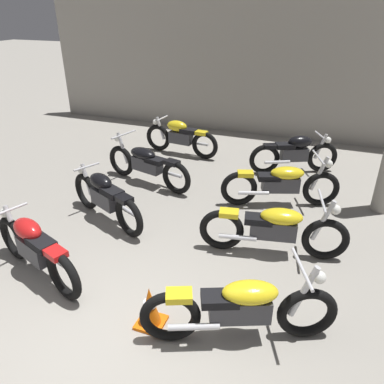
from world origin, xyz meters
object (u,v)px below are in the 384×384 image
at_px(motorcycle_right_row_3, 295,153).
at_px(traffic_cone, 150,307).
at_px(motorcycle_right_row_2, 281,183).
at_px(motorcycle_left_row_0, 35,247).
at_px(motorcycle_right_row_1, 274,228).
at_px(motorcycle_left_row_2, 147,163).
at_px(motorcycle_right_row_0, 241,307).
at_px(motorcycle_left_row_1, 105,197).
at_px(motorcycle_left_row_3, 180,137).

xyz_separation_m(motorcycle_right_row_3, traffic_cone, (-0.99, -5.07, -0.20)).
bearing_deg(traffic_cone, motorcycle_right_row_2, 74.63).
xyz_separation_m(motorcycle_left_row_0, motorcycle_right_row_1, (2.91, 1.63, -0.01)).
bearing_deg(motorcycle_left_row_2, motorcycle_left_row_0, -91.20).
distance_m(motorcycle_right_row_0, motorcycle_right_row_1, 1.71).
bearing_deg(motorcycle_left_row_2, motorcycle_right_row_2, 0.67).
distance_m(motorcycle_left_row_1, motorcycle_left_row_2, 1.57).
height_order(motorcycle_left_row_3, motorcycle_right_row_0, motorcycle_right_row_0).
distance_m(motorcycle_left_row_3, motorcycle_right_row_1, 4.39).
relative_size(motorcycle_left_row_2, motorcycle_right_row_3, 1.17).
bearing_deg(motorcycle_left_row_3, motorcycle_right_row_0, -61.23).
distance_m(motorcycle_left_row_0, motorcycle_right_row_2, 4.23).
distance_m(motorcycle_left_row_1, motorcycle_right_row_0, 3.23).
bearing_deg(motorcycle_left_row_3, motorcycle_left_row_0, -90.79).
xyz_separation_m(motorcycle_left_row_1, motorcycle_left_row_2, (-0.02, 1.57, -0.01)).
distance_m(motorcycle_right_row_1, motorcycle_right_row_2, 1.57).
distance_m(motorcycle_left_row_2, motorcycle_right_row_3, 3.21).
height_order(motorcycle_left_row_1, motorcycle_right_row_1, motorcycle_right_row_1).
height_order(motorcycle_left_row_3, motorcycle_right_row_3, same).
relative_size(motorcycle_left_row_3, motorcycle_right_row_3, 1.08).
relative_size(motorcycle_left_row_3, motorcycle_right_row_2, 0.95).
bearing_deg(motorcycle_left_row_3, motorcycle_right_row_3, -3.29).
xyz_separation_m(motorcycle_right_row_1, motorcycle_right_row_3, (-0.09, 3.18, 0.01)).
bearing_deg(motorcycle_left_row_2, traffic_cone, -62.71).
distance_m(motorcycle_left_row_0, motorcycle_left_row_3, 4.97).
xyz_separation_m(motorcycle_left_row_3, motorcycle_right_row_0, (2.77, -5.05, -0.01)).
bearing_deg(motorcycle_left_row_2, motorcycle_right_row_0, -49.45).
xyz_separation_m(motorcycle_left_row_3, traffic_cone, (1.76, -5.23, -0.20)).
height_order(motorcycle_right_row_0, motorcycle_right_row_3, motorcycle_right_row_0).
relative_size(motorcycle_right_row_1, motorcycle_right_row_2, 1.04).
distance_m(motorcycle_right_row_0, motorcycle_right_row_3, 4.90).
bearing_deg(motorcycle_right_row_3, traffic_cone, -101.05).
bearing_deg(motorcycle_right_row_0, motorcycle_left_row_1, 148.71).
height_order(motorcycle_left_row_1, motorcycle_right_row_2, motorcycle_right_row_2).
distance_m(motorcycle_left_row_0, motorcycle_right_row_3, 5.57).
relative_size(motorcycle_right_row_0, motorcycle_right_row_3, 1.12).
height_order(motorcycle_left_row_0, motorcycle_right_row_1, motorcycle_right_row_1).
bearing_deg(motorcycle_right_row_2, motorcycle_left_row_1, -149.30).
height_order(motorcycle_left_row_1, motorcycle_left_row_2, motorcycle_left_row_2).
relative_size(motorcycle_left_row_1, motorcycle_right_row_0, 0.90).
bearing_deg(traffic_cone, motorcycle_right_row_0, 9.68).
distance_m(motorcycle_left_row_2, motorcycle_left_row_3, 1.81).
bearing_deg(motorcycle_right_row_2, motorcycle_left_row_3, 146.75).
bearing_deg(motorcycle_right_row_2, motorcycle_left_row_0, -131.05).
bearing_deg(motorcycle_right_row_3, motorcycle_left_row_1, -130.37).
distance_m(motorcycle_left_row_0, motorcycle_left_row_2, 3.16).
height_order(motorcycle_left_row_0, traffic_cone, motorcycle_left_row_0).
bearing_deg(motorcycle_left_row_1, motorcycle_right_row_2, 30.70).
height_order(motorcycle_left_row_1, motorcycle_right_row_3, same).
bearing_deg(motorcycle_right_row_3, motorcycle_right_row_0, -89.73).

